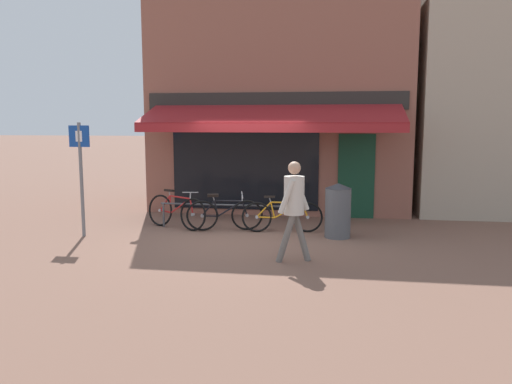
% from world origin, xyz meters
% --- Properties ---
extents(ground_plane, '(160.00, 160.00, 0.00)m').
position_xyz_m(ground_plane, '(0.00, 0.00, 0.00)').
color(ground_plane, brown).
extents(shop_front, '(6.87, 4.50, 6.04)m').
position_xyz_m(shop_front, '(0.40, 4.16, 3.01)').
color(shop_front, '#8E5647').
rests_on(shop_front, ground_plane).
extents(bike_rack_rail, '(3.18, 0.04, 0.57)m').
position_xyz_m(bike_rack_rail, '(-0.38, 0.86, 0.47)').
color(bike_rack_rail, '#47494F').
rests_on(bike_rack_rail, ground_plane).
extents(bicycle_red, '(1.62, 0.83, 0.89)m').
position_xyz_m(bicycle_red, '(-1.60, 0.79, 0.39)').
color(bicycle_red, black).
rests_on(bicycle_red, ground_plane).
extents(bicycle_black, '(1.68, 0.53, 0.86)m').
position_xyz_m(bicycle_black, '(-0.45, 0.66, 0.37)').
color(bicycle_black, black).
rests_on(bicycle_black, ground_plane).
extents(bicycle_orange, '(1.77, 0.57, 0.82)m').
position_xyz_m(bicycle_orange, '(0.81, 0.77, 0.36)').
color(bicycle_orange, black).
rests_on(bicycle_orange, ground_plane).
extents(pedestrian_adult, '(0.61, 0.52, 1.74)m').
position_xyz_m(pedestrian_adult, '(1.25, -1.54, 1.06)').
color(pedestrian_adult, slate).
rests_on(pedestrian_adult, ground_plane).
extents(litter_bin, '(0.54, 0.54, 1.14)m').
position_xyz_m(litter_bin, '(2.01, 0.42, 0.57)').
color(litter_bin, '#515459').
rests_on(litter_bin, ground_plane).
extents(parking_sign, '(0.44, 0.07, 2.38)m').
position_xyz_m(parking_sign, '(-3.27, -0.30, 1.46)').
color(parking_sign, slate).
rests_on(parking_sign, ground_plane).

